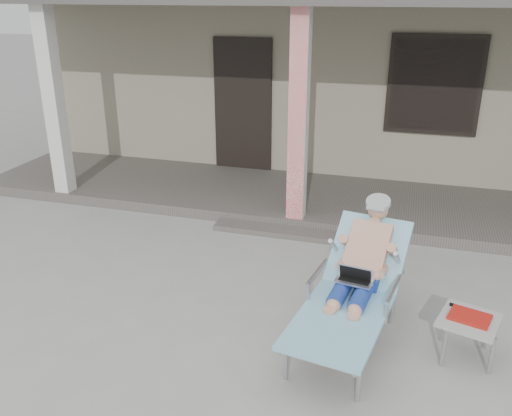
% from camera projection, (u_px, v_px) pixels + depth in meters
% --- Properties ---
extents(ground, '(60.00, 60.00, 0.00)m').
position_uv_depth(ground, '(248.00, 311.00, 5.30)').
color(ground, '#9E9E99').
rests_on(ground, ground).
extents(house, '(10.40, 5.40, 3.30)m').
position_uv_depth(house, '(346.00, 60.00, 10.46)').
color(house, '#9D937D').
rests_on(house, ground).
extents(porch_deck, '(10.00, 2.00, 0.15)m').
position_uv_depth(porch_deck, '(308.00, 199.00, 7.94)').
color(porch_deck, '#605B56').
rests_on(porch_deck, ground).
extents(porch_overhang, '(10.00, 2.30, 2.85)m').
position_uv_depth(porch_overhang, '(315.00, 2.00, 6.88)').
color(porch_overhang, silver).
rests_on(porch_overhang, porch_deck).
extents(porch_step, '(2.00, 0.30, 0.07)m').
position_uv_depth(porch_step, '(290.00, 233.00, 6.93)').
color(porch_step, '#605B56').
rests_on(porch_step, ground).
extents(lounger, '(0.96, 1.89, 1.19)m').
position_uv_depth(lounger, '(357.00, 260.00, 4.73)').
color(lounger, '#B7B7BC').
rests_on(lounger, ground).
extents(side_table, '(0.57, 0.57, 0.41)m').
position_uv_depth(side_table, '(469.00, 322.00, 4.52)').
color(side_table, '#A6A6A1').
rests_on(side_table, ground).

